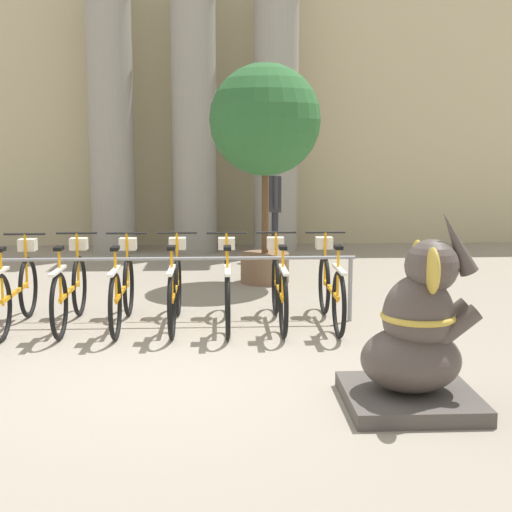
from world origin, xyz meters
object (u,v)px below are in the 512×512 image
Objects in this scene: bicycle_7 at (331,288)px; person_pedestrian at (275,201)px; bicycle_4 at (175,289)px; bicycle_3 at (123,290)px; elephant_statue at (416,340)px; bicycle_2 at (70,290)px; bicycle_6 at (279,288)px; bicycle_5 at (227,289)px; bicycle_1 at (16,291)px; potted_tree at (265,128)px.

bicycle_7 is 1.04× the size of person_pedestrian.
bicycle_3 is at bearing -179.01° from bicycle_4.
elephant_statue reaches higher than bicycle_4.
bicycle_2 is 1.00× the size of bicycle_7.
elephant_statue is (0.86, -2.62, 0.11)m from bicycle_6.
bicycle_5 is 1.18m from bicycle_7.
bicycle_1 and bicycle_7 have the same top height.
bicycle_5 is (2.36, 0.00, 0.00)m from bicycle_1.
bicycle_5 is at bearing -1.90° from bicycle_2.
bicycle_2 is at bearing 5.68° from bicycle_1.
person_pedestrian reaches higher than bicycle_7.
person_pedestrian is at bearing 94.25° from elephant_statue.
bicycle_2 is at bearing -133.22° from potted_tree.
elephant_statue is (3.81, -2.61, 0.11)m from bicycle_1.
bicycle_1 is at bearing -178.93° from bicycle_4.
bicycle_2 is at bearing 178.79° from bicycle_7.
bicycle_3 is 1.77m from bicycle_6.
bicycle_3 is 1.00× the size of bicycle_5.
bicycle_1 is 1.18m from bicycle_3.
person_pedestrian reaches higher than bicycle_1.
bicycle_3 and bicycle_6 have the same top height.
bicycle_3 is 3.61m from potted_tree.
bicycle_3 is at bearing 179.59° from bicycle_6.
potted_tree is at bearing 90.08° from bicycle_6.
bicycle_6 is 3.16m from potted_tree.
bicycle_6 is 0.59m from bicycle_7.
bicycle_6 is at bearing -0.41° from bicycle_3.
bicycle_3 is at bearing -124.78° from potted_tree.
potted_tree is at bearing 99.48° from elephant_statue.
bicycle_1 is 0.56× the size of potted_tree.
elephant_statue is 0.48× the size of potted_tree.
bicycle_5 is at bearing 119.08° from elephant_statue.
bicycle_6 is (2.36, -0.05, 0.00)m from bicycle_2.
bicycle_5 is at bearing 0.00° from bicycle_1.
bicycle_7 is 1.16× the size of elephant_statue.
bicycle_5 is at bearing -179.02° from bicycle_6.
bicycle_5 and bicycle_7 have the same top height.
bicycle_4 is 5.01m from person_pedestrian.
elephant_statue reaches higher than bicycle_5.
person_pedestrian is at bearing 93.33° from bicycle_7.
potted_tree is (0.59, 2.57, 1.86)m from bicycle_5.
bicycle_5 is at bearing 179.81° from bicycle_7.
bicycle_2 and bicycle_3 have the same top height.
bicycle_1 is 3.54m from bicycle_7.
bicycle_5 is 3.22m from potted_tree.
bicycle_2 is 0.56× the size of potted_tree.
bicycle_4 is at bearing 176.80° from bicycle_5.
potted_tree is at bearing 77.13° from bicycle_5.
bicycle_7 is at bearing -86.67° from person_pedestrian.
bicycle_6 is 0.56× the size of potted_tree.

